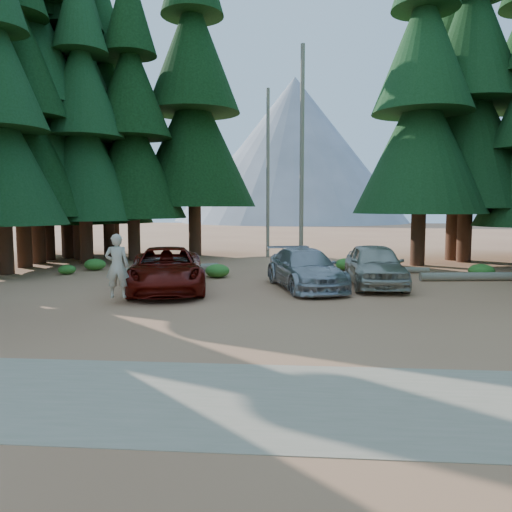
{
  "coord_description": "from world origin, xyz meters",
  "views": [
    {
      "loc": [
        0.53,
        -14.09,
        3.05
      ],
      "look_at": [
        -0.94,
        3.99,
        1.25
      ],
      "focal_mm": 35.0,
      "sensor_mm": 36.0,
      "label": 1
    }
  ],
  "objects_px": {
    "red_pickup": "(166,269)",
    "silver_minivan_center": "(305,269)",
    "frisbee_player": "(117,266)",
    "log_right": "(485,277)",
    "log_left": "(171,269)",
    "log_mid": "(391,269)",
    "silver_minivan_right": "(375,265)"
  },
  "relations": [
    {
      "from": "red_pickup",
      "to": "silver_minivan_center",
      "type": "bearing_deg",
      "value": -2.78
    },
    {
      "from": "frisbee_player",
      "to": "log_right",
      "type": "bearing_deg",
      "value": -164.16
    },
    {
      "from": "red_pickup",
      "to": "log_left",
      "type": "xyz_separation_m",
      "value": [
        -1.11,
        4.91,
        -0.62
      ]
    },
    {
      "from": "log_mid",
      "to": "log_right",
      "type": "xyz_separation_m",
      "value": [
        3.42,
        -2.3,
        0.03
      ]
    },
    {
      "from": "log_left",
      "to": "silver_minivan_right",
      "type": "bearing_deg",
      "value": -52.23
    },
    {
      "from": "log_left",
      "to": "log_right",
      "type": "height_order",
      "value": "log_right"
    },
    {
      "from": "log_right",
      "to": "log_left",
      "type": "bearing_deg",
      "value": 167.19
    },
    {
      "from": "silver_minivan_right",
      "to": "log_right",
      "type": "xyz_separation_m",
      "value": [
        4.8,
        1.84,
        -0.65
      ]
    },
    {
      "from": "log_right",
      "to": "log_mid",
      "type": "bearing_deg",
      "value": 139.2
    },
    {
      "from": "log_left",
      "to": "log_right",
      "type": "relative_size",
      "value": 0.86
    },
    {
      "from": "red_pickup",
      "to": "log_right",
      "type": "bearing_deg",
      "value": 2.08
    },
    {
      "from": "red_pickup",
      "to": "frisbee_player",
      "type": "distance_m",
      "value": 2.84
    },
    {
      "from": "silver_minivan_right",
      "to": "silver_minivan_center",
      "type": "bearing_deg",
      "value": -166.62
    },
    {
      "from": "silver_minivan_right",
      "to": "log_left",
      "type": "xyz_separation_m",
      "value": [
        -8.79,
        3.25,
        -0.65
      ]
    },
    {
      "from": "frisbee_player",
      "to": "log_mid",
      "type": "bearing_deg",
      "value": -148.49
    },
    {
      "from": "log_right",
      "to": "silver_minivan_right",
      "type": "bearing_deg",
      "value": -165.92
    },
    {
      "from": "red_pickup",
      "to": "log_left",
      "type": "relative_size",
      "value": 1.21
    },
    {
      "from": "log_left",
      "to": "log_mid",
      "type": "xyz_separation_m",
      "value": [
        10.18,
        0.88,
        -0.03
      ]
    },
    {
      "from": "red_pickup",
      "to": "silver_minivan_center",
      "type": "relative_size",
      "value": 1.12
    },
    {
      "from": "log_left",
      "to": "log_mid",
      "type": "distance_m",
      "value": 10.21
    },
    {
      "from": "log_left",
      "to": "red_pickup",
      "type": "bearing_deg",
      "value": -109.25
    },
    {
      "from": "red_pickup",
      "to": "frisbee_player",
      "type": "height_order",
      "value": "frisbee_player"
    },
    {
      "from": "silver_minivan_center",
      "to": "silver_minivan_right",
      "type": "bearing_deg",
      "value": -2.03
    },
    {
      "from": "silver_minivan_center",
      "to": "log_left",
      "type": "relative_size",
      "value": 1.08
    },
    {
      "from": "silver_minivan_center",
      "to": "silver_minivan_right",
      "type": "xyz_separation_m",
      "value": [
        2.66,
        0.7,
        0.09
      ]
    },
    {
      "from": "silver_minivan_center",
      "to": "frisbee_player",
      "type": "bearing_deg",
      "value": -165.1
    },
    {
      "from": "log_left",
      "to": "log_mid",
      "type": "bearing_deg",
      "value": -26.96
    },
    {
      "from": "silver_minivan_right",
      "to": "log_left",
      "type": "relative_size",
      "value": 1.03
    },
    {
      "from": "red_pickup",
      "to": "log_right",
      "type": "relative_size",
      "value": 1.04
    },
    {
      "from": "silver_minivan_center",
      "to": "log_right",
      "type": "bearing_deg",
      "value": 1.96
    },
    {
      "from": "silver_minivan_center",
      "to": "log_right",
      "type": "height_order",
      "value": "silver_minivan_center"
    },
    {
      "from": "silver_minivan_center",
      "to": "log_right",
      "type": "relative_size",
      "value": 0.92
    }
  ]
}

